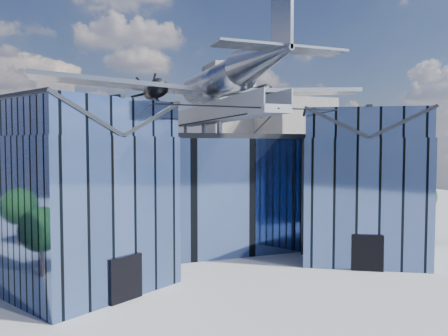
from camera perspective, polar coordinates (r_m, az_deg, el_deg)
name	(u,v)px	position (r m, az deg, el deg)	size (l,w,h in m)	color
ground_plane	(233,266)	(33.16, 1.24, -12.70)	(120.00, 120.00, 0.00)	gray
museum	(208,185)	(37.54, -2.05, -2.25)	(32.88, 24.50, 17.60)	#4B6298
bg_towers	(138,139)	(81.23, -11.15, 3.67)	(77.00, 24.50, 26.00)	gray
tree_side_e	(418,196)	(48.31, 24.00, -3.40)	(3.93, 3.93, 5.62)	#352015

